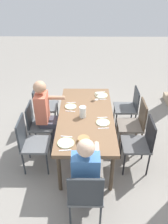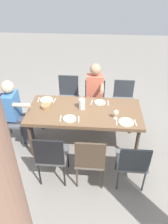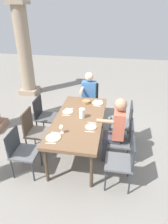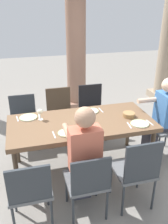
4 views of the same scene
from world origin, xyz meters
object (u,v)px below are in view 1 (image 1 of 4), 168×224
Objects in this scene: chair_mid_north at (135,122)px; diner_woman_green at (86,174)px; plate_2 at (103,122)px; bread_basket at (84,140)px; plate_3 at (66,143)px; chair_west_north at (129,106)px; wine_glass_0 at (97,94)px; plate_0 at (101,95)px; chair_east_south at (30,141)px; chair_west_south at (43,104)px; diner_man_white at (46,113)px; water_pitcher at (83,112)px; chair_mid_south at (37,122)px; plate_1 at (71,106)px; chair_head_east at (86,193)px; dining_table at (86,118)px; chair_east_north at (141,142)px.

diner_woman_green reaches higher than chair_mid_north.
bread_basket is (0.46, -0.30, 0.02)m from plate_2.
chair_west_north is at bearing 142.17° from plate_3.
plate_0 is at bearing 148.31° from wine_glass_0.
chair_east_south reaches higher than plate_3.
chair_west_south is 1.86m from chair_mid_north.
plate_3 is (1.49, -1.16, 0.28)m from chair_west_north.
diner_man_white reaches higher than bread_basket.
water_pitcher reaches higher than bread_basket.
chair_mid_south is 3.48× the size of plate_3.
plate_1 is at bearing -60.34° from wine_glass_0.
chair_head_east is 0.23m from diner_woman_green.
dining_table is at bearing -179.86° from diner_woman_green.
plate_1 is (0.27, -0.47, -0.11)m from wine_glass_0.
chair_east_south is at bearing -132.31° from diner_woman_green.
plate_3 is at bearing -74.85° from chair_east_north.
chair_east_south is 3.76× the size of plate_0.
chair_mid_north is 1.48m from plate_3.
chair_west_south is at bearing -149.70° from bread_basket.
chair_mid_north is 1.19m from plate_1.
plate_1 is at bearing -165.80° from bread_basket.
bread_basket is at bearing 38.46° from diner_man_white.
chair_east_south is at bearing -107.56° from bread_basket.
chair_east_north is 4.94× the size of water_pitcher.
chair_mid_north reaches higher than plate_3.
water_pitcher reaches higher than chair_east_north.
chair_east_south is 0.93m from bread_basket.
chair_mid_south is at bearing -65.36° from plate_0.
plate_2 is 1.31× the size of bread_basket.
chair_west_south is at bearing -130.55° from plate_2.
plate_1 is at bearing -120.55° from chair_east_north.
plate_3 is (-0.49, -0.28, 0.09)m from diner_woman_green.
diner_man_white is (-0.16, -0.70, 0.01)m from dining_table.
plate_0 reaches higher than dining_table.
chair_east_south reaches higher than chair_head_east.
wine_glass_0 is at bearing 169.48° from bread_basket.
diner_man_white is 0.98m from wine_glass_0.
bread_basket is at bearing -2.53° from dining_table.
chair_mid_north is 1.27m from bread_basket.
chair_east_north is at bearing 56.18° from chair_west_south.
bread_basket is at bearing -177.58° from chair_head_east.
dining_table is 2.13× the size of chair_mid_north.
diner_man_white is at bearing -61.74° from plate_0.
chair_head_east is at bearing 22.71° from plate_3.
water_pitcher is (0.81, -0.93, 0.35)m from chair_west_north.
plate_1 is at bearing -144.89° from water_pitcher.
chair_mid_north is (0.61, 0.01, 0.03)m from chair_west_north.
dining_table is at bearing 131.61° from water_pitcher.
chair_mid_north reaches higher than chair_west_north.
chair_east_south is at bearing -48.78° from wine_glass_0.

